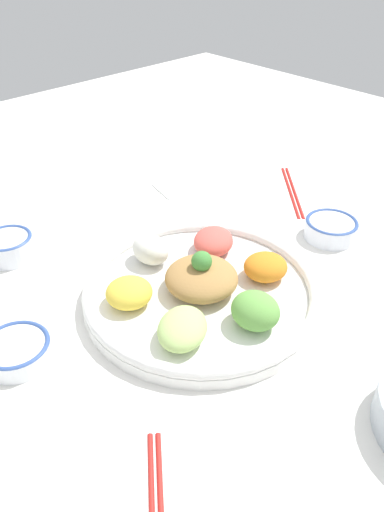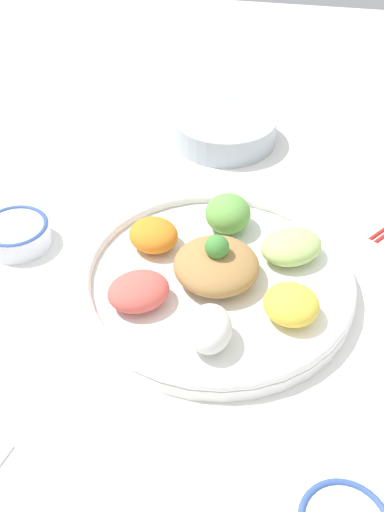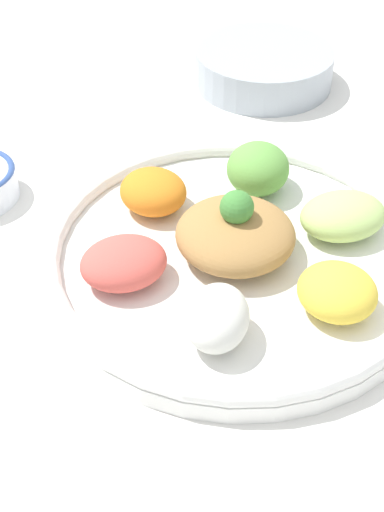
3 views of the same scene
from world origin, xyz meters
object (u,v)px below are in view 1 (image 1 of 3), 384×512
object	(u,v)px
serving_spoon_main	(171,199)
chopsticks_pair_far	(292,191)
sauce_bowl_red	(16,350)
sauce_bowl_dark	(9,246)
salad_platter	(200,288)
rice_bowl_blue	(331,228)

from	to	relation	value
serving_spoon_main	chopsticks_pair_far	bearing A→B (deg)	-112.38
serving_spoon_main	sauce_bowl_red	bearing A→B (deg)	126.20
sauce_bowl_dark	serving_spoon_main	xyz separation A→B (m)	(-0.37, 0.04, -0.02)
chopsticks_pair_far	salad_platter	bearing A→B (deg)	-29.53
sauce_bowl_red	rice_bowl_blue	size ratio (longest dim) A/B	0.98
salad_platter	sauce_bowl_red	size ratio (longest dim) A/B	3.92
rice_bowl_blue	sauce_bowl_red	bearing A→B (deg)	-11.78
salad_platter	sauce_bowl_red	world-z (taller)	salad_platter
salad_platter	sauce_bowl_dark	distance (m)	0.38
salad_platter	rice_bowl_blue	distance (m)	0.33
salad_platter	sauce_bowl_dark	world-z (taller)	salad_platter
chopsticks_pair_far	sauce_bowl_red	bearing A→B (deg)	-42.99
salad_platter	sauce_bowl_dark	size ratio (longest dim) A/B	4.31
sauce_bowl_red	rice_bowl_blue	bearing A→B (deg)	168.22
salad_platter	rice_bowl_blue	xyz separation A→B (m)	(-0.32, 0.04, -0.00)
sauce_bowl_red	rice_bowl_blue	world-z (taller)	rice_bowl_blue
serving_spoon_main	rice_bowl_blue	bearing A→B (deg)	-145.51
chopsticks_pair_far	serving_spoon_main	world-z (taller)	chopsticks_pair_far
rice_bowl_blue	sauce_bowl_dark	bearing A→B (deg)	-37.11
salad_platter	serving_spoon_main	distance (m)	0.35
rice_bowl_blue	serving_spoon_main	xyz separation A→B (m)	(0.13, -0.33, -0.02)
sauce_bowl_dark	chopsticks_pair_far	bearing A→B (deg)	160.82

